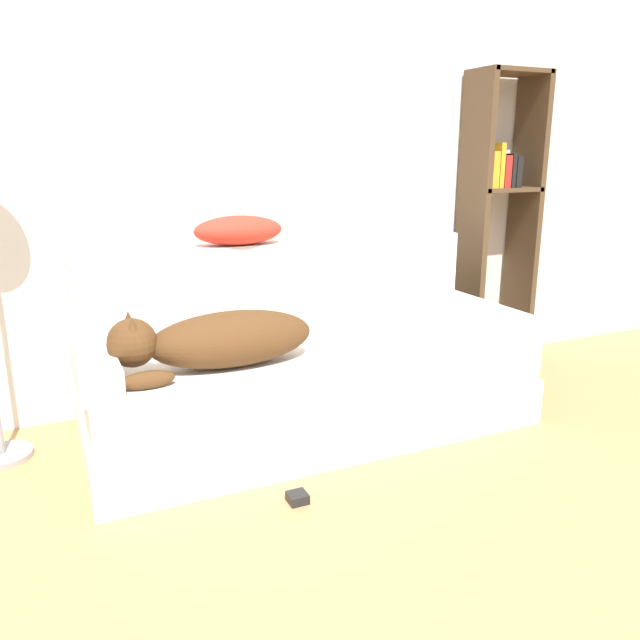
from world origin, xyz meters
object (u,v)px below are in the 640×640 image
dog (217,340)px  throw_pillow (238,230)px  couch (311,388)px  bookshelf (499,206)px  power_adapter (297,498)px  laptop (366,344)px

dog → throw_pillow: 0.62m
couch → bookshelf: bearing=16.5°
couch → power_adapter: bearing=-118.4°
power_adapter → laptop: bearing=41.6°
laptop → couch: bearing=173.0°
couch → dog: 0.57m
couch → throw_pillow: size_ratio=4.78×
bookshelf → power_adapter: 2.15m
dog → throw_pillow: (0.24, 0.43, 0.38)m
couch → laptop: bearing=-22.1°
couch → bookshelf: size_ratio=1.19×
dog → throw_pillow: throw_pillow is taller
couch → throw_pillow: bearing=123.5°
laptop → bookshelf: size_ratio=0.23×
throw_pillow → power_adapter: (-0.09, -0.91, -0.88)m
throw_pillow → power_adapter: bearing=-95.6°
bookshelf → power_adapter: bookshelf is taller
dog → couch: bearing=12.0°
laptop → throw_pillow: bearing=151.8°
couch → power_adapter: (-0.31, -0.57, -0.18)m
laptop → bookshelf: (1.13, 0.50, 0.55)m
bookshelf → dog: bearing=-164.6°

